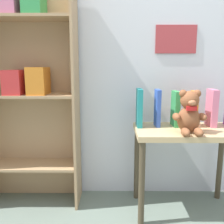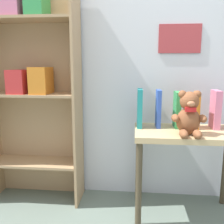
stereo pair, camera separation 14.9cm
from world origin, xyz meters
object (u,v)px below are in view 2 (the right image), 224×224
(bookshelf_side, at_px, (33,80))
(book_standing_blue, at_px, (158,109))
(book_standing_green, at_px, (177,110))
(book_standing_pink, at_px, (215,109))
(book_standing_teal, at_px, (140,108))
(book_standing_orange, at_px, (196,110))
(display_table, at_px, (187,145))
(teddy_bear, at_px, (189,115))

(bookshelf_side, relative_size, book_standing_blue, 6.31)
(bookshelf_side, bearing_deg, book_standing_green, -3.64)
(book_standing_pink, bearing_deg, book_standing_teal, -177.03)
(book_standing_teal, distance_m, book_standing_orange, 0.38)
(bookshelf_side, distance_m, book_standing_teal, 0.80)
(display_table, relative_size, book_standing_teal, 2.64)
(book_standing_blue, distance_m, book_standing_pink, 0.38)
(book_standing_blue, bearing_deg, book_standing_pink, -0.09)
(book_standing_teal, bearing_deg, bookshelf_side, 173.70)
(teddy_bear, bearing_deg, book_standing_green, 102.38)
(book_standing_blue, height_order, book_standing_green, book_standing_blue)
(teddy_bear, relative_size, book_standing_pink, 1.06)
(book_standing_blue, height_order, book_standing_orange, book_standing_blue)
(book_standing_green, height_order, book_standing_orange, book_standing_orange)
(bookshelf_side, height_order, book_standing_teal, bookshelf_side)
(display_table, xyz_separation_m, teddy_bear, (-0.02, -0.10, 0.22))
(display_table, relative_size, book_standing_blue, 2.70)
(display_table, distance_m, book_standing_pink, 0.31)
(bookshelf_side, bearing_deg, book_standing_orange, -3.65)
(book_standing_teal, xyz_separation_m, book_standing_green, (0.25, 0.01, -0.01))
(book_standing_teal, height_order, book_standing_blue, book_standing_teal)
(bookshelf_side, xyz_separation_m, teddy_bear, (1.07, -0.25, -0.19))
(teddy_bear, distance_m, book_standing_teal, 0.34)
(book_standing_orange, bearing_deg, book_standing_green, 175.03)
(book_standing_blue, bearing_deg, display_table, -23.81)
(display_table, height_order, book_standing_blue, book_standing_blue)
(book_standing_green, distance_m, book_standing_pink, 0.25)
(book_standing_blue, relative_size, book_standing_pink, 1.00)
(display_table, xyz_separation_m, book_standing_pink, (0.19, 0.09, 0.23))
(book_standing_blue, bearing_deg, book_standing_green, 2.35)
(book_standing_teal, distance_m, book_standing_pink, 0.51)
(teddy_bear, height_order, book_standing_pink, teddy_bear)
(book_standing_teal, height_order, book_standing_pink, book_standing_teal)
(book_standing_blue, bearing_deg, book_standing_teal, -179.85)
(book_standing_green, xyz_separation_m, book_standing_orange, (0.13, -0.01, 0.00))
(bookshelf_side, xyz_separation_m, display_table, (1.09, -0.15, -0.41))
(bookshelf_side, relative_size, book_standing_green, 6.62)
(bookshelf_side, bearing_deg, teddy_bear, -13.34)
(teddy_bear, distance_m, book_standing_pink, 0.28)
(display_table, height_order, book_standing_green, book_standing_green)
(bookshelf_side, distance_m, book_standing_pink, 1.30)
(book_standing_teal, bearing_deg, book_standing_pink, 1.15)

